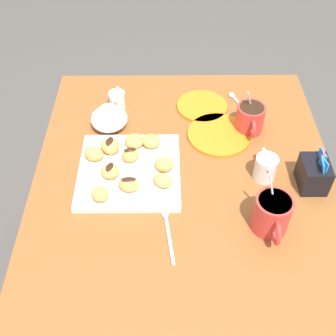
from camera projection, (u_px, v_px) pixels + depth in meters
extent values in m
plane|color=#514C47|center=(179.00, 292.00, 1.68)|extent=(8.00, 8.00, 0.00)
cube|color=#935628|center=(184.00, 177.00, 1.17)|extent=(0.93, 0.83, 0.04)
cube|color=#935628|center=(92.00, 161.00, 1.71)|extent=(0.07, 0.07, 0.67)
cube|color=#935628|center=(265.00, 160.00, 1.71)|extent=(0.07, 0.07, 0.67)
cube|color=white|center=(129.00, 171.00, 1.15)|extent=(0.28, 0.28, 0.02)
cylinder|color=red|center=(250.00, 118.00, 1.25)|extent=(0.08, 0.08, 0.09)
torus|color=red|center=(253.00, 129.00, 1.21)|extent=(0.06, 0.01, 0.06)
cylinder|color=#331E11|center=(252.00, 109.00, 1.23)|extent=(0.07, 0.07, 0.01)
cylinder|color=silver|center=(251.00, 106.00, 1.24)|extent=(0.02, 0.04, 0.11)
cylinder|color=red|center=(272.00, 214.00, 1.00)|extent=(0.09, 0.09, 0.10)
torus|color=red|center=(276.00, 232.00, 0.96)|extent=(0.06, 0.01, 0.06)
cylinder|color=#331E11|center=(275.00, 202.00, 0.97)|extent=(0.08, 0.08, 0.01)
cylinder|color=silver|center=(273.00, 198.00, 0.99)|extent=(0.04, 0.04, 0.13)
cylinder|color=white|center=(265.00, 168.00, 1.12)|extent=(0.06, 0.06, 0.07)
cone|color=white|center=(269.00, 169.00, 1.08)|extent=(0.02, 0.02, 0.02)
torus|color=white|center=(263.00, 156.00, 1.15)|extent=(0.05, 0.01, 0.05)
cylinder|color=white|center=(267.00, 160.00, 1.10)|extent=(0.05, 0.05, 0.01)
cube|color=black|center=(313.00, 174.00, 1.10)|extent=(0.09, 0.07, 0.08)
cube|color=#2D84D1|center=(322.00, 156.00, 1.08)|extent=(0.04, 0.01, 0.03)
cube|color=#EA4C93|center=(322.00, 156.00, 1.08)|extent=(0.04, 0.01, 0.03)
cube|color=#2D84D1|center=(324.00, 164.00, 1.06)|extent=(0.04, 0.01, 0.03)
cube|color=#2D84D1|center=(323.00, 166.00, 1.05)|extent=(0.04, 0.01, 0.03)
ellipsoid|color=white|center=(109.00, 119.00, 1.27)|extent=(0.11, 0.11, 0.06)
sphere|color=silver|center=(108.00, 113.00, 1.25)|extent=(0.06, 0.06, 0.06)
ellipsoid|color=green|center=(107.00, 111.00, 1.23)|extent=(0.02, 0.03, 0.01)
cylinder|color=white|center=(117.00, 100.00, 1.34)|extent=(0.05, 0.05, 0.05)
cone|color=white|center=(116.00, 100.00, 1.31)|extent=(0.02, 0.02, 0.02)
torus|color=white|center=(118.00, 92.00, 1.36)|extent=(0.04, 0.01, 0.04)
cylinder|color=#381E11|center=(117.00, 95.00, 1.32)|extent=(0.04, 0.04, 0.01)
cylinder|color=orange|center=(219.00, 135.00, 1.26)|extent=(0.19, 0.19, 0.01)
cylinder|color=orange|center=(202.00, 106.00, 1.35)|extent=(0.16, 0.16, 0.01)
cube|color=silver|center=(169.00, 238.00, 1.01)|extent=(0.15, 0.03, 0.00)
ellipsoid|color=silver|center=(165.00, 213.00, 1.06)|extent=(0.03, 0.02, 0.01)
cube|color=silver|center=(243.00, 108.00, 1.35)|extent=(0.14, 0.06, 0.00)
ellipsoid|color=silver|center=(232.00, 95.00, 1.39)|extent=(0.03, 0.02, 0.01)
ellipsoid|color=#DBA351|center=(110.00, 146.00, 1.18)|extent=(0.06, 0.06, 0.04)
ellipsoid|color=#381E11|center=(109.00, 141.00, 1.16)|extent=(0.04, 0.03, 0.00)
ellipsoid|color=#DBA351|center=(94.00, 154.00, 1.16)|extent=(0.06, 0.07, 0.04)
ellipsoid|color=#DBA351|center=(163.00, 181.00, 1.10)|extent=(0.07, 0.07, 0.03)
ellipsoid|color=#DBA351|center=(110.00, 172.00, 1.12)|extent=(0.06, 0.06, 0.04)
ellipsoid|color=#381E11|center=(110.00, 167.00, 1.10)|extent=(0.04, 0.03, 0.00)
ellipsoid|color=#DBA351|center=(100.00, 194.00, 1.06)|extent=(0.06, 0.06, 0.03)
ellipsoid|color=#DBA351|center=(151.00, 141.00, 1.20)|extent=(0.07, 0.07, 0.04)
ellipsoid|color=#DBA351|center=(130.00, 155.00, 1.16)|extent=(0.06, 0.06, 0.04)
ellipsoid|color=#381E11|center=(130.00, 150.00, 1.14)|extent=(0.02, 0.04, 0.00)
ellipsoid|color=#DBA351|center=(164.00, 165.00, 1.13)|extent=(0.05, 0.06, 0.04)
ellipsoid|color=#DBA351|center=(129.00, 185.00, 1.08)|extent=(0.05, 0.06, 0.04)
ellipsoid|color=#381E11|center=(128.00, 179.00, 1.07)|extent=(0.02, 0.04, 0.00)
ellipsoid|color=#DBA351|center=(134.00, 141.00, 1.20)|extent=(0.07, 0.07, 0.03)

